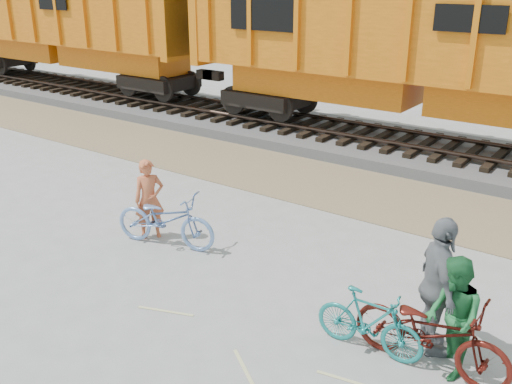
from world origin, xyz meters
TOP-DOWN VIEW (x-y plane):
  - ground at (0.00, 0.00)m, footprint 120.00×120.00m
  - gravel_strip at (0.00, 5.50)m, footprint 120.00×3.00m
  - ballast_bed at (0.00, 9.00)m, footprint 120.00×4.00m
  - track at (0.00, 9.00)m, footprint 120.00×2.60m
  - hopper_car_left at (-15.81, 9.00)m, footprint 14.00×3.13m
  - hopper_car_center at (-0.81, 9.00)m, footprint 14.00×3.13m
  - bicycle_blue at (-2.57, 0.86)m, footprint 2.11×1.18m
  - bicycle_teal at (1.89, 0.10)m, footprint 1.52×0.48m
  - bicycle_maroon at (2.67, 0.22)m, footprint 2.05×0.75m
  - person_solo at (-3.07, 0.96)m, footprint 0.63×0.67m
  - person_man at (2.89, 0.30)m, footprint 0.96×0.98m
  - person_woman at (2.57, 0.62)m, footprint 1.04×1.20m

SIDE VIEW (x-z plane):
  - ground at x=0.00m, z-range 0.00..0.00m
  - gravel_strip at x=0.00m, z-range 0.00..0.02m
  - ballast_bed at x=0.00m, z-range 0.00..0.30m
  - bicycle_teal at x=1.89m, z-range 0.00..0.90m
  - track at x=0.00m, z-range 0.35..0.59m
  - bicycle_blue at x=-2.57m, z-range 0.00..1.05m
  - bicycle_maroon at x=2.67m, z-range 0.00..1.07m
  - person_solo at x=-3.07m, z-range 0.00..1.55m
  - person_man at x=2.89m, z-range 0.00..1.60m
  - person_woman at x=2.57m, z-range 0.00..1.94m
  - hopper_car_left at x=-15.81m, z-range 0.68..5.33m
  - hopper_car_center at x=-0.81m, z-range 0.68..5.33m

